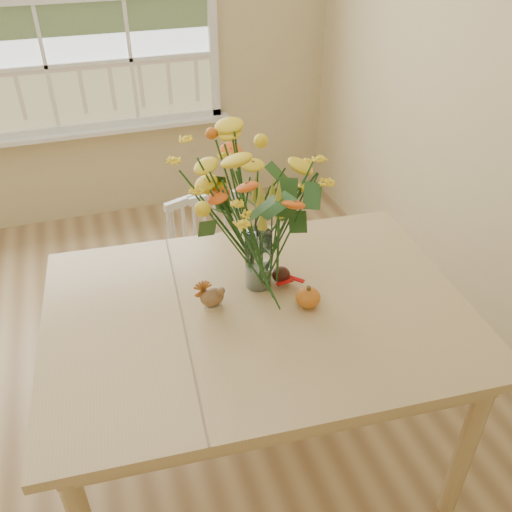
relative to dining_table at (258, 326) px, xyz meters
name	(u,v)px	position (x,y,z in m)	size (l,w,h in m)	color
floor	(109,455)	(-0.65, 0.18, -0.75)	(4.00, 4.50, 0.01)	olive
wall_back	(39,33)	(-0.65, 2.43, 0.61)	(4.00, 0.02, 2.70)	beige
window	(32,3)	(-0.65, 2.39, 0.79)	(2.42, 0.12, 1.74)	silver
dining_table	(258,326)	(0.00, 0.00, 0.00)	(1.64, 1.23, 0.83)	tan
windsor_chair	(212,270)	(0.01, 0.75, -0.26)	(0.42, 0.40, 0.86)	white
flower_vase	(259,206)	(0.05, 0.14, 0.44)	(0.49, 0.49, 0.58)	white
pumpkin	(308,298)	(0.18, -0.05, 0.13)	(0.09, 0.09, 0.07)	#C74C17
turkey_figurine	(212,297)	(-0.16, 0.06, 0.14)	(0.09, 0.07, 0.11)	#CCB78C
dark_gourd	(281,275)	(0.14, 0.12, 0.12)	(0.13, 0.11, 0.06)	#38160F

